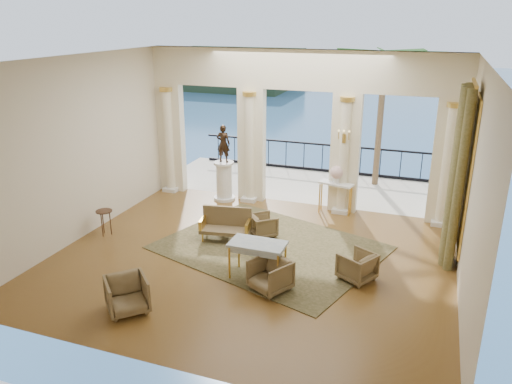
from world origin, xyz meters
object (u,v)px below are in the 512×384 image
at_px(armchair_b, 270,274).
at_px(pedestal, 224,182).
at_px(statue, 223,144).
at_px(armchair_d, 263,224).
at_px(armchair_c, 357,265).
at_px(side_table, 104,214).
at_px(settee, 226,224).
at_px(armchair_a, 127,293).
at_px(game_table, 258,246).
at_px(console_table, 336,188).

bearing_deg(armchair_b, pedestal, 152.06).
bearing_deg(statue, armchair_d, 130.48).
bearing_deg(armchair_c, side_table, -61.97).
xyz_separation_m(armchair_d, side_table, (-3.84, -1.33, 0.26)).
relative_size(armchair_b, settee, 0.56).
relative_size(armchair_c, pedestal, 0.57).
xyz_separation_m(armchair_a, pedestal, (-0.71, 6.30, 0.19)).
distance_m(armchair_d, statue, 3.27).
distance_m(armchair_a, armchair_b, 2.85).
bearing_deg(game_table, side_table, 170.40).
height_order(armchair_d, side_table, side_table).
bearing_deg(armchair_d, console_table, -73.68).
height_order(armchair_a, side_table, armchair_a).
height_order(armchair_a, settee, settee).
relative_size(armchair_a, armchair_c, 1.12).
relative_size(armchair_b, statue, 0.65).
height_order(armchair_b, statue, statue).
distance_m(armchair_c, armchair_d, 2.99).
distance_m(armchair_c, game_table, 2.15).
distance_m(statue, side_table, 4.10).
distance_m(game_table, statue, 5.07).
height_order(armchair_a, armchair_d, armchair_a).
height_order(armchair_d, console_table, console_table).
xyz_separation_m(armchair_c, pedestal, (-4.62, 3.60, 0.23)).
xyz_separation_m(console_table, side_table, (-5.25, -3.52, -0.18)).
height_order(armchair_b, armchair_c, armchair_b).
bearing_deg(settee, game_table, -57.73).
height_order(armchair_b, side_table, armchair_b).
bearing_deg(settee, armchair_c, -24.84).
bearing_deg(armchair_a, side_table, 87.03).
distance_m(armchair_a, side_table, 3.80).
bearing_deg(armchair_b, side_table, -164.51).
height_order(statue, side_table, statue).
relative_size(statue, side_table, 1.69).
relative_size(game_table, pedestal, 0.99).
distance_m(armchair_a, statue, 6.49).
relative_size(armchair_c, console_table, 0.67).
distance_m(game_table, side_table, 4.50).
distance_m(armchair_b, statue, 5.70).
distance_m(settee, side_table, 3.14).
bearing_deg(statue, settee, 111.58).
height_order(armchair_c, game_table, game_table).
bearing_deg(pedestal, game_table, -58.41).
bearing_deg(side_table, armchair_b, -13.48).
xyz_separation_m(armchair_c, side_table, (-6.45, 0.13, 0.23)).
relative_size(game_table, console_table, 1.17).
xyz_separation_m(armchair_d, console_table, (1.41, 2.19, 0.44)).
bearing_deg(armchair_d, armchair_c, -160.04).
bearing_deg(armchair_a, armchair_c, -10.23).
relative_size(pedestal, console_table, 1.18).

